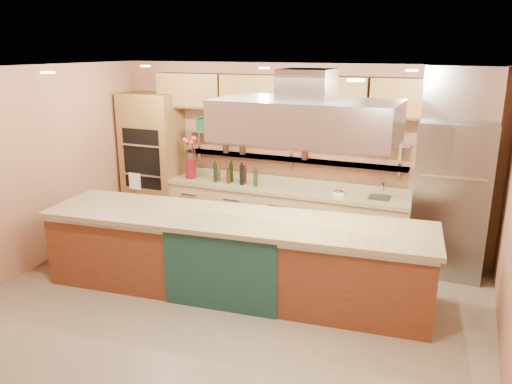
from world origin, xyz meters
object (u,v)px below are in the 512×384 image
at_px(flower_vase, 191,169).
at_px(kitchen_scale, 339,192).
at_px(island, 234,255).
at_px(refrigerator, 451,199).
at_px(copper_kettle, 236,128).
at_px(green_canister, 263,128).

xyz_separation_m(flower_vase, kitchen_scale, (2.51, 0.00, -0.11)).
relative_size(island, kitchen_scale, 32.05).
bearing_deg(refrigerator, island, -145.17).
relative_size(flower_vase, kitchen_scale, 2.04).
xyz_separation_m(island, flower_vase, (-1.61, 1.71, 0.58)).
bearing_deg(kitchen_scale, flower_vase, -169.85).
bearing_deg(refrigerator, copper_kettle, 176.03).
distance_m(flower_vase, copper_kettle, 1.04).
height_order(refrigerator, green_canister, refrigerator).
xyz_separation_m(refrigerator, copper_kettle, (-3.31, 0.23, 0.74)).
distance_m(refrigerator, copper_kettle, 3.40).
bearing_deg(island, kitchen_scale, 55.87).
xyz_separation_m(island, copper_kettle, (-0.87, 1.93, 1.29)).
relative_size(island, copper_kettle, 25.83).
bearing_deg(kitchen_scale, copper_kettle, -176.91).
height_order(island, flower_vase, flower_vase).
xyz_separation_m(island, green_canister, (-0.41, 1.93, 1.31)).
xyz_separation_m(copper_kettle, green_canister, (0.46, 0.00, 0.02)).
bearing_deg(green_canister, island, -77.96).
bearing_deg(flower_vase, kitchen_scale, 0.00).
xyz_separation_m(refrigerator, kitchen_scale, (-1.54, 0.01, -0.08)).
bearing_deg(copper_kettle, kitchen_scale, -7.06).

